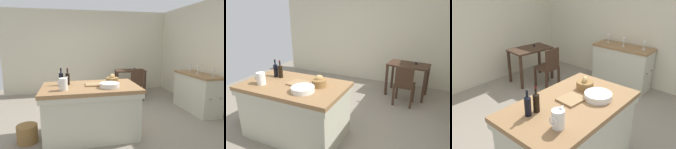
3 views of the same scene
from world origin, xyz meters
The scene contains 17 objects.
ground_plane centered at (0.00, 0.00, 0.00)m, with size 6.76×6.76×0.00m, color gray.
wall_back centered at (0.00, 2.60, 1.30)m, with size 5.32×0.12×2.60m, color beige.
wall_right centered at (2.60, 0.00, 1.30)m, with size 0.12×5.20×2.60m, color beige.
island_table centered at (-0.32, -0.50, 0.48)m, with size 1.62×0.97×0.89m.
side_cabinet centered at (2.26, 0.18, 0.45)m, with size 0.52×1.25×0.89m.
writing_desk centered at (1.14, 1.87, 0.64)m, with size 0.96×0.66×0.82m.
wooden_chair centered at (1.14, 1.30, 0.48)m, with size 0.42×0.42×0.88m.
pitcher centered at (-0.77, -0.71, 0.99)m, with size 0.17×0.13×0.23m.
wash_bowl centered at (-0.03, -0.68, 0.93)m, with size 0.33×0.33×0.08m, color silver.
bread_basket centered at (0.08, -0.41, 0.95)m, with size 0.22×0.22×0.18m.
cutting_board centered at (-0.26, -0.47, 0.90)m, with size 0.29×0.26×0.02m, color #99754C.
wine_bottle_dark centered at (-0.70, -0.34, 1.01)m, with size 0.07×0.07×0.29m.
wine_bottle_amber centered at (-0.81, -0.33, 1.01)m, with size 0.07×0.07×0.30m.
wine_glass_far_left centered at (2.31, -0.23, 1.00)m, with size 0.07×0.07×0.16m.
wine_glass_left centered at (2.24, 0.18, 1.02)m, with size 0.07×0.07×0.19m.
wine_glass_middle centered at (2.31, 0.59, 1.02)m, with size 0.07×0.07×0.18m.
wicker_hamper centered at (-1.38, -0.54, 0.15)m, with size 0.33×0.33×0.29m, color olive.
Camera 1 is at (-0.65, -3.69, 1.64)m, focal length 30.69 mm.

